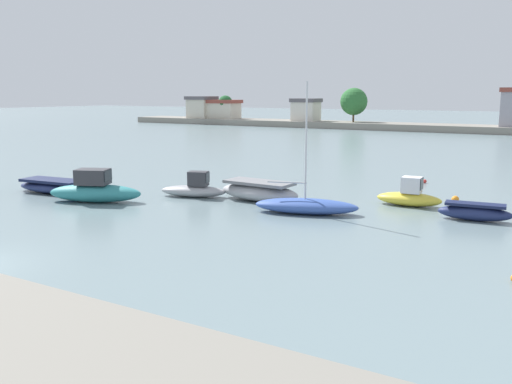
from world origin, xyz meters
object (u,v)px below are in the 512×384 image
(moored_boat_3, at_px, (194,189))
(mooring_buoy_1, at_px, (455,199))
(moored_boat_7, at_px, (475,212))
(moored_boat_4, at_px, (259,191))
(moored_boat_5, at_px, (306,206))
(moored_boat_1, at_px, (53,186))
(mooring_buoy_2, at_px, (425,181))
(moored_boat_2, at_px, (95,190))
(moored_boat_6, at_px, (410,196))

(moored_boat_3, relative_size, mooring_buoy_1, 10.19)
(moored_boat_7, bearing_deg, moored_boat_4, 179.21)
(moored_boat_4, height_order, moored_boat_5, moored_boat_5)
(moored_boat_1, relative_size, mooring_buoy_2, 20.10)
(moored_boat_1, bearing_deg, moored_boat_7, 7.09)
(mooring_buoy_1, height_order, mooring_buoy_2, mooring_buoy_1)
(moored_boat_2, bearing_deg, moored_boat_7, -6.37)
(mooring_buoy_1, distance_m, mooring_buoy_2, 7.19)
(moored_boat_1, bearing_deg, moored_boat_2, -15.01)
(moored_boat_1, bearing_deg, mooring_buoy_1, 17.37)
(mooring_buoy_1, bearing_deg, moored_boat_1, -156.87)
(moored_boat_1, distance_m, moored_boat_5, 16.98)
(moored_boat_6, xyz_separation_m, moored_boat_7, (3.85, -2.00, -0.12))
(moored_boat_1, xyz_separation_m, mooring_buoy_1, (23.07, 9.85, -0.21))
(moored_boat_1, xyz_separation_m, mooring_buoy_2, (19.74, 16.23, -0.28))
(moored_boat_6, bearing_deg, moored_boat_7, -30.65)
(mooring_buoy_2, bearing_deg, mooring_buoy_1, -62.43)
(moored_boat_4, distance_m, mooring_buoy_2, 13.60)
(moored_boat_1, height_order, mooring_buoy_1, moored_boat_1)
(moored_boat_6, distance_m, mooring_buoy_1, 3.06)
(moored_boat_4, xyz_separation_m, moored_boat_7, (12.02, 1.11, -0.15))
(moored_boat_3, bearing_deg, moored_boat_5, -24.29)
(moored_boat_7, bearing_deg, moored_boat_1, -173.24)
(mooring_buoy_1, bearing_deg, moored_boat_6, -133.87)
(moored_boat_5, xyz_separation_m, mooring_buoy_2, (3.00, 13.45, -0.29))
(moored_boat_4, bearing_deg, moored_boat_7, 8.10)
(moored_boat_5, xyz_separation_m, moored_boat_7, (8.07, 2.88, -0.01))
(moored_boat_1, height_order, moored_boat_2, moored_boat_2)
(moored_boat_2, height_order, moored_boat_4, moored_boat_2)
(moored_boat_2, height_order, moored_boat_7, moored_boat_2)
(moored_boat_1, xyz_separation_m, moored_boat_3, (8.66, 3.58, 0.08))
(moored_boat_3, distance_m, mooring_buoy_2, 16.82)
(moored_boat_7, height_order, mooring_buoy_1, moored_boat_7)
(moored_boat_3, bearing_deg, moored_boat_1, -176.23)
(moored_boat_3, height_order, mooring_buoy_2, moored_boat_3)
(moored_boat_4, bearing_deg, moored_boat_3, -164.00)
(moored_boat_3, bearing_deg, mooring_buoy_1, 4.87)
(moored_boat_1, distance_m, moored_boat_4, 13.58)
(moored_boat_1, height_order, moored_boat_5, moored_boat_5)
(moored_boat_5, relative_size, moored_boat_6, 1.86)
(mooring_buoy_1, xyz_separation_m, mooring_buoy_2, (-3.33, 6.37, -0.08))
(mooring_buoy_1, bearing_deg, moored_boat_2, -150.14)
(moored_boat_2, relative_size, moored_boat_6, 1.54)
(moored_boat_5, distance_m, mooring_buoy_2, 13.78)
(moored_boat_1, xyz_separation_m, moored_boat_4, (12.79, 4.54, 0.15))
(moored_boat_1, relative_size, moored_boat_4, 1.05)
(moored_boat_2, distance_m, mooring_buoy_1, 21.30)
(moored_boat_4, relative_size, moored_boat_7, 1.44)
(moored_boat_4, distance_m, moored_boat_6, 8.74)
(moored_boat_6, bearing_deg, moored_boat_2, -155.99)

